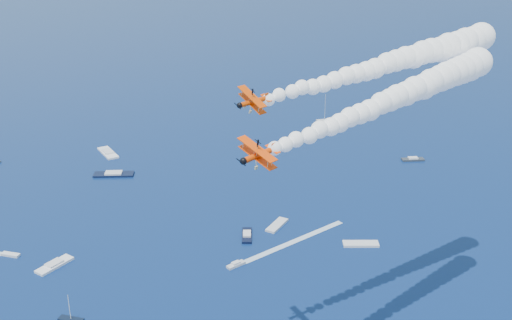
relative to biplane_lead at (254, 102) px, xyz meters
name	(u,v)px	position (x,y,z in m)	size (l,w,h in m)	color
biplane_lead	(254,102)	(0.00, 0.00, 0.00)	(6.57, 7.37, 4.44)	#E14004
biplane_trail	(259,155)	(-6.59, -14.43, -3.73)	(7.07, 7.93, 4.78)	#FF4205
smoke_trail_lead	(386,64)	(31.46, 3.02, 2.42)	(63.23, 11.75, 11.13)	white
smoke_trail_trail	(389,101)	(24.23, -7.46, -1.31)	(62.08, 18.90, 11.13)	white
spectator_boats	(89,214)	(-13.32, 87.69, -59.35)	(237.31, 191.25, 0.70)	silver
boat_wakes	(91,267)	(-20.66, 56.80, -59.67)	(124.48, 74.60, 0.04)	white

